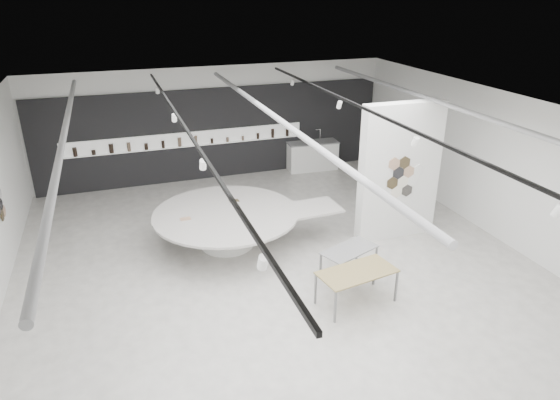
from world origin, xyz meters
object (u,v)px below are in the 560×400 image
object	(u,v)px
sample_table_wood	(357,274)
partition_column	(399,172)
display_island	(229,224)
sample_table_stone	(349,251)
kitchen_counter	(312,156)

from	to	relation	value
sample_table_wood	partition_column	bearing A→B (deg)	45.93
partition_column	display_island	distance (m)	4.55
partition_column	sample_table_stone	bearing A→B (deg)	-144.93
sample_table_wood	display_island	bearing A→B (deg)	119.49
partition_column	sample_table_wood	world-z (taller)	partition_column
kitchen_counter	partition_column	bearing A→B (deg)	-85.70
display_island	kitchen_counter	bearing A→B (deg)	44.97
partition_column	kitchen_counter	world-z (taller)	partition_column
partition_column	display_island	bearing A→B (deg)	168.64
sample_table_wood	sample_table_stone	distance (m)	1.10
sample_table_wood	sample_table_stone	xyz separation A→B (m)	(0.34, 1.04, -0.09)
partition_column	sample_table_wood	distance (m)	3.63
sample_table_stone	kitchen_counter	xyz separation A→B (m)	(1.98, 7.00, -0.10)
sample_table_wood	kitchen_counter	bearing A→B (deg)	73.89
display_island	sample_table_stone	xyz separation A→B (m)	(2.24, -2.32, 0.01)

